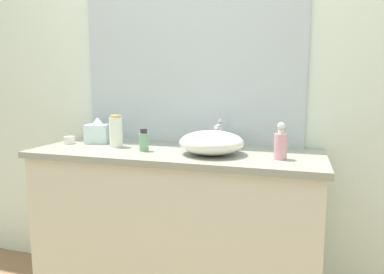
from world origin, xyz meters
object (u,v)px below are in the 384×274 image
at_px(perfume_bottle, 116,132).
at_px(tissue_box, 98,132).
at_px(lotion_bottle, 144,141).
at_px(candle_jar, 69,140).
at_px(sink_basin, 211,142).
at_px(soap_dispenser, 281,144).

distance_m(perfume_bottle, tissue_box, 0.20).
relative_size(perfume_bottle, tissue_box, 1.11).
height_order(lotion_bottle, candle_jar, lotion_bottle).
xyz_separation_m(sink_basin, lotion_bottle, (-0.35, -0.02, -0.00)).
distance_m(lotion_bottle, candle_jar, 0.52).
relative_size(soap_dispenser, perfume_bottle, 0.97).
height_order(lotion_bottle, tissue_box, tissue_box).
height_order(lotion_bottle, perfume_bottle, perfume_bottle).
distance_m(perfume_bottle, candle_jar, 0.32).
bearing_deg(soap_dispenser, candle_jar, 176.13).
bearing_deg(candle_jar, lotion_bottle, -8.93).
bearing_deg(sink_basin, lotion_bottle, -176.18).
relative_size(lotion_bottle, candle_jar, 1.84).
xyz_separation_m(sink_basin, soap_dispenser, (0.33, -0.02, 0.01)).
relative_size(lotion_bottle, tissue_box, 0.74).
bearing_deg(tissue_box, lotion_bottle, -23.86).
bearing_deg(sink_basin, tissue_box, 168.97).
bearing_deg(perfume_bottle, soap_dispenser, -4.51).
relative_size(sink_basin, lotion_bottle, 2.74).
distance_m(sink_basin, candle_jar, 0.87).
bearing_deg(candle_jar, soap_dispenser, -3.87).
distance_m(tissue_box, candle_jar, 0.17).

